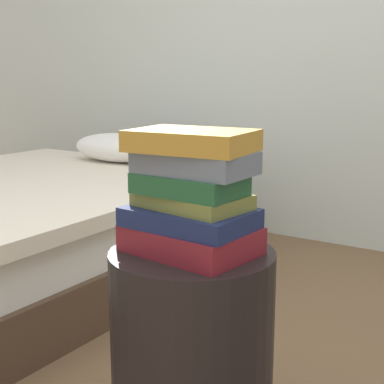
{
  "coord_description": "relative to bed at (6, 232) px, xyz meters",
  "views": [
    {
      "loc": [
        0.71,
        -1.09,
        0.96
      ],
      "look_at": [
        0.0,
        0.0,
        0.68
      ],
      "focal_mm": 53.24,
      "sensor_mm": 36.0,
      "label": 1
    }
  ],
  "objects": [
    {
      "name": "book_ochre",
      "position": [
        1.39,
        -0.56,
        0.57
      ],
      "size": [
        0.29,
        0.21,
        0.05
      ],
      "primitive_type": "cube",
      "rotation": [
        0.0,
        0.0,
        0.08
      ],
      "color": "#B7842D",
      "rests_on": "book_slate"
    },
    {
      "name": "book_olive",
      "position": [
        1.39,
        -0.56,
        0.43
      ],
      "size": [
        0.28,
        0.2,
        0.03
      ],
      "primitive_type": "cube",
      "rotation": [
        0.0,
        0.0,
        -0.15
      ],
      "color": "olive",
      "rests_on": "book_navy"
    },
    {
      "name": "book_maroon",
      "position": [
        1.39,
        -0.57,
        0.33
      ],
      "size": [
        0.32,
        0.24,
        0.06
      ],
      "primitive_type": "cube",
      "rotation": [
        0.0,
        0.0,
        -0.12
      ],
      "color": "maroon",
      "rests_on": "side_table"
    },
    {
      "name": "book_slate",
      "position": [
        1.4,
        -0.56,
        0.52
      ],
      "size": [
        0.27,
        0.17,
        0.05
      ],
      "primitive_type": "cube",
      "rotation": [
        0.0,
        0.0,
        -0.02
      ],
      "color": "slate",
      "rests_on": "book_forest"
    },
    {
      "name": "book_navy",
      "position": [
        1.39,
        -0.57,
        0.39
      ],
      "size": [
        0.3,
        0.21,
        0.04
      ],
      "primitive_type": "cube",
      "rotation": [
        0.0,
        0.0,
        -0.06
      ],
      "color": "#19234C",
      "rests_on": "book_maroon"
    },
    {
      "name": "book_forest",
      "position": [
        1.39,
        -0.58,
        0.47
      ],
      "size": [
        0.25,
        0.17,
        0.05
      ],
      "primitive_type": "cube",
      "rotation": [
        0.0,
        0.0,
        -0.06
      ],
      "color": "#1E512D",
      "rests_on": "book_olive"
    },
    {
      "name": "side_table",
      "position": [
        1.39,
        -0.56,
        0.03
      ],
      "size": [
        0.4,
        0.4,
        0.54
      ],
      "primitive_type": "cylinder",
      "color": "black",
      "rests_on": "ground_plane"
    },
    {
      "name": "bed",
      "position": [
        0.0,
        0.0,
        0.0
      ],
      "size": [
        1.54,
        2.01,
        0.62
      ],
      "rotation": [
        0.0,
        0.0,
        -0.0
      ],
      "color": "#4C3828",
      "rests_on": "ground_plane"
    }
  ]
}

